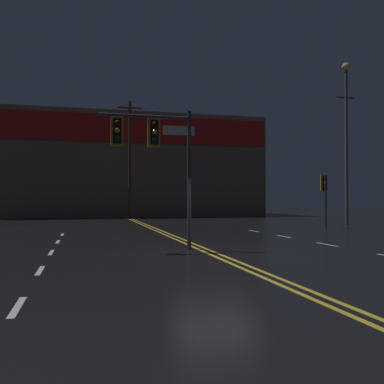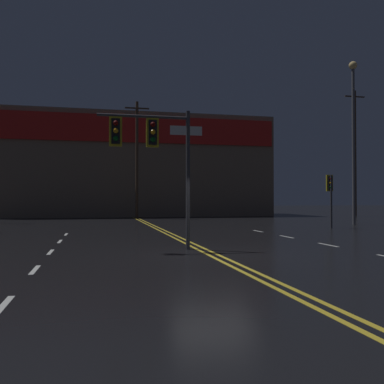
{
  "view_description": "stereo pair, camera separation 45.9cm",
  "coord_description": "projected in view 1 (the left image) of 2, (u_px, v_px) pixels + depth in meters",
  "views": [
    {
      "loc": [
        -3.97,
        -12.71,
        1.72
      ],
      "look_at": [
        0.0,
        3.0,
        2.0
      ],
      "focal_mm": 40.0,
      "sensor_mm": 36.0,
      "label": 1
    },
    {
      "loc": [
        -3.53,
        -12.82,
        1.72
      ],
      "look_at": [
        0.0,
        3.0,
        2.0
      ],
      "focal_mm": 40.0,
      "sensor_mm": 36.0,
      "label": 2
    }
  ],
  "objects": [
    {
      "name": "streetlight_far_left",
      "position": [
        346.0,
        123.0,
        29.53
      ],
      "size": [
        0.56,
        0.56,
        11.2
      ],
      "color": "#59595E",
      "rests_on": "ground"
    },
    {
      "name": "utility_pole_row",
      "position": [
        142.0,
        152.0,
        38.8
      ],
      "size": [
        45.9,
        0.26,
        12.83
      ],
      "color": "#4C3828",
      "rests_on": "ground"
    },
    {
      "name": "ground_plane",
      "position": [
        216.0,
        255.0,
        13.27
      ],
      "size": [
        200.0,
        200.0,
        0.0
      ],
      "primitive_type": "plane",
      "color": "black"
    },
    {
      "name": "road_markings",
      "position": [
        264.0,
        260.0,
        12.01
      ],
      "size": [
        14.85,
        60.0,
        0.01
      ],
      "color": "gold",
      "rests_on": "ground"
    },
    {
      "name": "traffic_signal_corner_northeast",
      "position": [
        324.0,
        189.0,
        25.8
      ],
      "size": [
        0.42,
        0.36,
        3.2
      ],
      "color": "#38383D",
      "rests_on": "ground"
    },
    {
      "name": "traffic_signal_median",
      "position": [
        152.0,
        144.0,
        14.39
      ],
      "size": [
        3.15,
        0.36,
        4.77
      ],
      "color": "#38383D",
      "rests_on": "ground"
    },
    {
      "name": "building_backdrop",
      "position": [
        123.0,
        167.0,
        45.54
      ],
      "size": [
        28.51,
        10.23,
        10.26
      ],
      "color": "#7A6651",
      "rests_on": "ground"
    }
  ]
}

